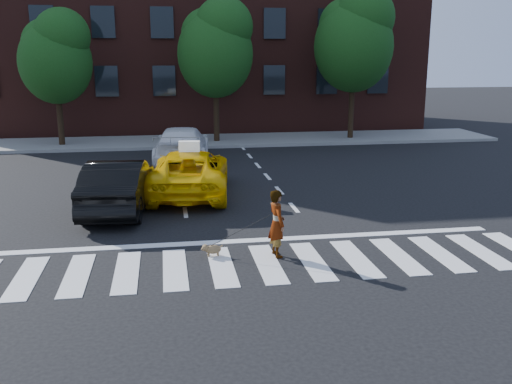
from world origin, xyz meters
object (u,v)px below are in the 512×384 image
tree_right (355,36)px  tree_mid (216,44)px  taxi (190,172)px  black_sedan (119,185)px  tree_left (56,53)px  woman (277,223)px  white_suv (182,145)px  dog (211,249)px

tree_right → tree_mid: bearing=180.0°
taxi → black_sedan: 2.69m
tree_left → woman: (7.25, -16.53, -3.68)m
black_sedan → white_suv: size_ratio=0.89×
tree_mid → dog: size_ratio=14.03×
tree_mid → white_suv: tree_mid is taller
tree_mid → white_suv: (-1.93, -4.75, -4.11)m
dog → tree_mid: bearing=79.7°
dog → woman: bearing=-12.3°
tree_left → tree_mid: (7.50, -0.00, 0.41)m
tree_mid → dog: 17.07m
woman → dog: (-1.46, 0.20, -0.60)m
white_suv → dog: 11.60m
tree_mid → woman: size_ratio=4.64×
black_sedan → taxi: bearing=-136.7°
tree_left → tree_right: (14.50, -0.00, 0.82)m
taxi → dog: taxi is taller
tree_right → taxi: 14.41m
tree_left → dog: size_ratio=12.84×
woman → dog: size_ratio=3.02×
white_suv → tree_mid: bearing=-105.7°
tree_left → woman: tree_left is taller
taxi → black_sedan: black_sedan is taller
woman → dog: woman is taller
tree_mid → woman: (-0.25, -16.53, -4.09)m
white_suv → woman: woman is taller
woman → tree_mid: bearing=-11.4°
taxi → tree_left: bearing=-55.1°
taxi → woman: (1.64, -6.13, 0.04)m
black_sedan → dog: size_ratio=9.03×
tree_left → woman: size_ratio=4.25×
tree_right → black_sedan: size_ratio=1.69×
tree_right → woman: (-7.25, -16.53, -4.50)m
black_sedan → dog: (2.30, -4.27, -0.58)m
white_suv → taxi: bearing=97.0°
black_sedan → dog: bearing=123.4°
tree_left → taxi: size_ratio=1.25×
tree_right → black_sedan: tree_right is taller
tree_mid → white_suv: 6.57m
tree_left → tree_right: 14.52m
tree_mid → black_sedan: (-4.00, -12.06, -4.10)m
tree_left → black_sedan: tree_left is taller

